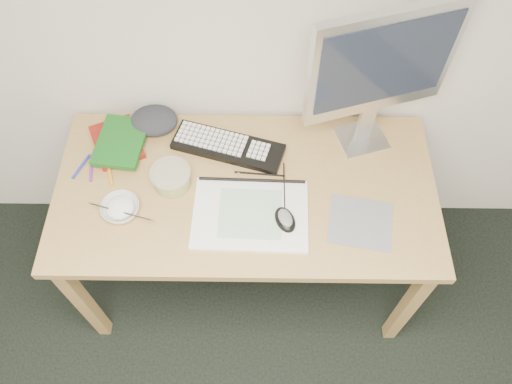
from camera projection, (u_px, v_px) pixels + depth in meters
desk at (246, 200)px, 1.89m from camera, size 1.40×0.70×0.75m
mousepad at (361, 222)px, 1.75m from camera, size 0.25×0.23×0.00m
sketchpad at (250, 214)px, 1.76m from camera, size 0.41×0.30×0.01m
keyboard at (228, 147)px, 1.91m from camera, size 0.45×0.25×0.03m
monitor at (382, 67)px, 1.63m from camera, size 0.50×0.20×0.60m
mouse at (285, 218)px, 1.72m from camera, size 0.10×0.12×0.04m
rice_bowl at (121, 209)px, 1.75m from camera, size 0.14×0.14×0.04m
chopsticks at (121, 212)px, 1.72m from camera, size 0.23×0.08×0.02m
fruit_tub at (171, 178)px, 1.81m from camera, size 0.16×0.16×0.07m
book_red at (117, 142)px, 1.92m from camera, size 0.24×0.27×0.02m
book_green at (121, 142)px, 1.90m from camera, size 0.20×0.26×0.02m
cloth_lump at (154, 121)px, 1.95m from camera, size 0.18×0.16×0.06m
pencil_pink at (249, 187)px, 1.82m from camera, size 0.18×0.04×0.01m
pencil_tan at (243, 178)px, 1.85m from camera, size 0.11×0.12×0.01m
pencil_black at (260, 174)px, 1.85m from camera, size 0.19×0.02×0.01m
marker_blue at (81, 167)px, 1.87m from camera, size 0.05×0.11×0.01m
marker_orange at (109, 170)px, 1.86m from camera, size 0.06×0.14×0.01m
marker_purple at (91, 168)px, 1.87m from camera, size 0.03×0.12×0.01m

